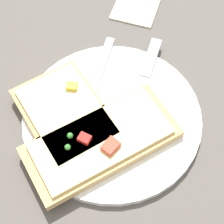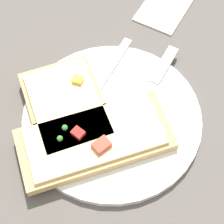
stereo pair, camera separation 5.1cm
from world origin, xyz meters
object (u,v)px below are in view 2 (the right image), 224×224
pizza_slice_corner (67,107)px  pizza_slice_main (95,139)px  napkin (167,4)px  fork (93,95)px  knife (151,87)px  plate (112,118)px

pizza_slice_corner → pizza_slice_main: bearing=18.5°
pizza_slice_corner → napkin: bearing=123.9°
pizza_slice_corner → napkin: pizza_slice_corner is taller
fork → knife: 0.08m
knife → pizza_slice_corner: 0.12m
pizza_slice_corner → napkin: 0.27m
plate → knife: (-0.07, 0.03, 0.01)m
fork → pizza_slice_corner: bearing=-27.1°
fork → napkin: (-0.23, 0.01, -0.01)m
knife → napkin: size_ratio=1.62×
fork → pizza_slice_main: 0.07m
fork → knife: (-0.05, 0.07, 0.00)m
plate → napkin: plate is taller
pizza_slice_corner → plate: bearing=61.9°
plate → pizza_slice_main: (0.05, 0.00, 0.02)m
pizza_slice_corner → knife: bearing=87.1°
pizza_slice_main → napkin: (-0.29, -0.03, -0.02)m
napkin → plate: bearing=6.4°
plate → pizza_slice_main: size_ratio=1.19×
plate → pizza_slice_corner: (0.02, -0.06, 0.02)m
plate → napkin: (-0.24, -0.03, -0.00)m
plate → fork: size_ratio=1.21×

